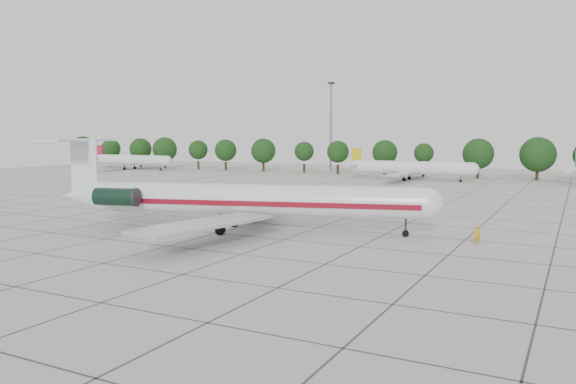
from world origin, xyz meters
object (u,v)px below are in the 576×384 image
(floodlight_mast, at_px, (331,122))
(main_airliner, at_px, (233,199))
(ground_crew, at_px, (477,235))
(bg_airliner_a, at_px, (131,160))
(bg_airliner_c, at_px, (410,168))

(floodlight_mast, bearing_deg, main_airliner, -72.58)
(ground_crew, distance_m, floodlight_mast, 109.96)
(main_airliner, xyz_separation_m, floodlight_mast, (-30.77, 98.07, 10.78))
(bg_airliner_a, relative_size, bg_airliner_c, 1.00)
(main_airliner, relative_size, bg_airliner_c, 1.47)
(ground_crew, height_order, bg_airliner_a, bg_airliner_a)
(ground_crew, distance_m, bg_airliner_c, 78.00)
(main_airliner, relative_size, floodlight_mast, 1.64)
(bg_airliner_c, bearing_deg, floodlight_mast, 144.35)
(ground_crew, relative_size, bg_airliner_a, 0.07)
(ground_crew, relative_size, floodlight_mast, 0.07)
(ground_crew, bearing_deg, bg_airliner_c, -97.97)
(ground_crew, xyz_separation_m, floodlight_mast, (-55.39, 94.04, 13.35))
(main_airliner, distance_m, ground_crew, 25.09)
(bg_airliner_a, relative_size, floodlight_mast, 1.11)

